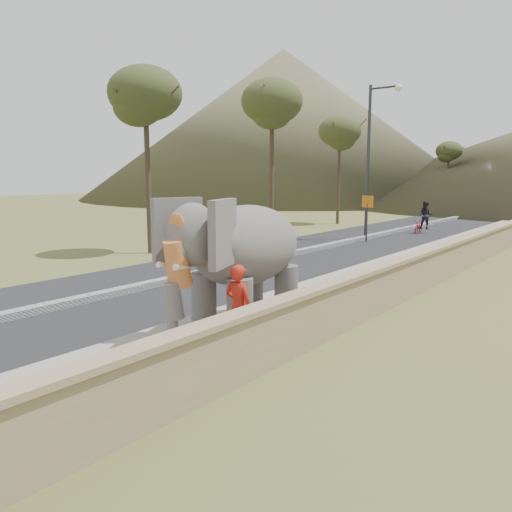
# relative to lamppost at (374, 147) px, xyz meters

# --- Properties ---
(ground) EXTENTS (160.00, 160.00, 0.00)m
(ground) POSITION_rel_lamppost_xyz_m (4.69, -15.67, -4.87)
(ground) COLOR olive
(ground) RESTS_ON ground
(road) EXTENTS (7.00, 120.00, 0.03)m
(road) POSITION_rel_lamppost_xyz_m (-0.31, -5.67, -4.86)
(road) COLOR black
(road) RESTS_ON ground
(median) EXTENTS (0.35, 120.00, 0.22)m
(median) POSITION_rel_lamppost_xyz_m (-0.31, -5.67, -4.76)
(median) COLOR black
(median) RESTS_ON ground
(walkway) EXTENTS (3.00, 120.00, 0.15)m
(walkway) POSITION_rel_lamppost_xyz_m (4.69, -5.67, -4.80)
(walkway) COLOR #9E9687
(walkway) RESTS_ON ground
(parapet) EXTENTS (0.30, 120.00, 1.10)m
(parapet) POSITION_rel_lamppost_xyz_m (6.34, -5.67, -4.32)
(parapet) COLOR tan
(parapet) RESTS_ON ground
(lamppost) EXTENTS (1.76, 0.36, 8.00)m
(lamppost) POSITION_rel_lamppost_xyz_m (0.00, 0.00, 0.00)
(lamppost) COLOR #28282D
(lamppost) RESTS_ON ground
(signboard) EXTENTS (0.60, 0.08, 2.40)m
(signboard) POSITION_rel_lamppost_xyz_m (0.19, -0.94, -3.23)
(signboard) COLOR #2D2D33
(signboard) RESTS_ON ground
(hill_left) EXTENTS (60.00, 60.00, 22.00)m
(hill_left) POSITION_rel_lamppost_xyz_m (-33.31, 39.33, 6.13)
(hill_left) COLOR brown
(hill_left) RESTS_ON ground
(elephant_and_man) EXTENTS (2.29, 3.93, 2.79)m
(elephant_and_man) POSITION_rel_lamppost_xyz_m (4.71, -16.32, -3.34)
(elephant_and_man) COLOR slate
(elephant_and_man) RESTS_ON ground
(motorcyclist) EXTENTS (1.19, 1.60, 1.94)m
(motorcyclist) POSITION_rel_lamppost_xyz_m (1.08, 4.74, -4.07)
(motorcyclist) COLOR maroon
(motorcyclist) RESTS_ON ground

